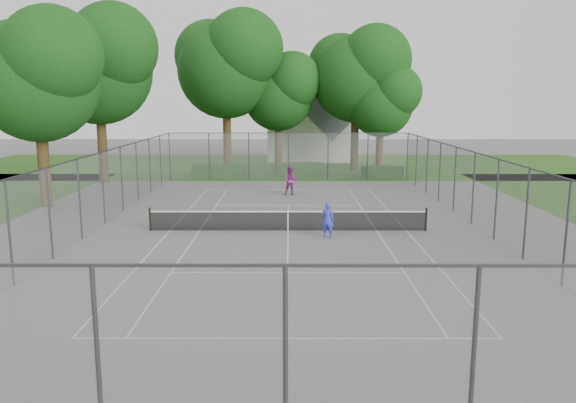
{
  "coord_description": "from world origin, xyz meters",
  "views": [
    {
      "loc": [
        0.06,
        -25.34,
        6.04
      ],
      "look_at": [
        0.0,
        1.0,
        1.2
      ],
      "focal_mm": 35.0,
      "sensor_mm": 36.0,
      "label": 1
    }
  ],
  "objects_px": {
    "tennis_net": "(288,220)",
    "woman_player": "(291,181)",
    "house": "(310,118)",
    "girl_player": "(328,220)"
  },
  "relations": [
    {
      "from": "house",
      "to": "woman_player",
      "type": "relative_size",
      "value": 5.57
    },
    {
      "from": "house",
      "to": "woman_player",
      "type": "bearing_deg",
      "value": -95.29
    },
    {
      "from": "woman_player",
      "to": "house",
      "type": "bearing_deg",
      "value": 84.34
    },
    {
      "from": "woman_player",
      "to": "tennis_net",
      "type": "bearing_deg",
      "value": -91.3
    },
    {
      "from": "tennis_net",
      "to": "woman_player",
      "type": "xyz_separation_m",
      "value": [
        0.16,
        9.83,
        0.41
      ]
    },
    {
      "from": "tennis_net",
      "to": "woman_player",
      "type": "bearing_deg",
      "value": 89.07
    },
    {
      "from": "house",
      "to": "girl_player",
      "type": "distance_m",
      "value": 32.3
    },
    {
      "from": "tennis_net",
      "to": "woman_player",
      "type": "distance_m",
      "value": 9.84
    },
    {
      "from": "girl_player",
      "to": "woman_player",
      "type": "height_order",
      "value": "woman_player"
    },
    {
      "from": "girl_player",
      "to": "woman_player",
      "type": "distance_m",
      "value": 11.15
    }
  ]
}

